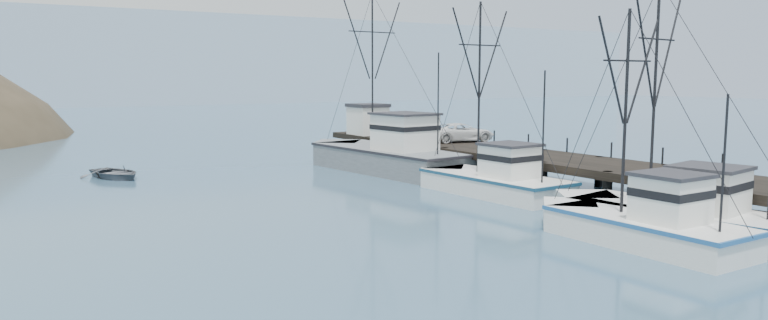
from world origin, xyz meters
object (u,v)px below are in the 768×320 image
Objects in this scene: pickup_truck at (461,132)px; work_vessel at (385,155)px; trawler_near at (671,215)px; motorboat at (115,178)px; trawler_far at (490,181)px; pier at (518,156)px; trawler_mid at (639,225)px; pier_shed at (368,119)px.

work_vessel is at bearing 95.45° from pickup_truck.
motorboat is at bearing 120.33° from trawler_near.
trawler_far reaches higher than motorboat.
pickup_truck is at bearing -6.05° from work_vessel.
trawler_mid is at bearing -116.75° from pier.
trawler_mid is 0.62× the size of work_vessel.
pickup_truck is 26.56m from motorboat.
work_vessel is 5.30× the size of pier_shed.
motorboat is (-23.79, 16.12, -1.69)m from pier.
work_vessel is 7.00m from pickup_truck.
pier is 18.51m from trawler_mid.
pier_shed is at bearing 66.91° from work_vessel.
trawler_mid is (-8.32, -16.51, -0.87)m from pier.
motorboat is at bearing 145.88° from pier.
work_vessel is at bearing -113.09° from pier_shed.
pier_shed reaches higher than pickup_truck.
pier is 4.17× the size of trawler_mid.
trawler_near is at bearing -88.71° from trawler_far.
trawler_near is at bearing 11.86° from trawler_mid.
trawler_mid is at bearing -82.18° from motorboat.
trawler_far is at bearing 160.82° from pickup_truck.
pier_shed is (3.93, 9.22, 2.19)m from work_vessel.
motorboat is (-22.29, -1.88, -3.42)m from pier_shed.
work_vessel is at bearing 90.24° from trawler_far.
pickup_truck is (6.74, 11.37, 1.93)m from trawler_far.
trawler_near is (-5.10, -15.83, -0.87)m from pier.
trawler_near is 37.03m from motorboat.
work_vessel reaches higher than pier_shed.
work_vessel is 10.26m from pier_shed.
pier is at bearing 72.15° from trawler_near.
work_vessel is at bearing -39.34° from motorboat.
trawler_near is 3.29m from trawler_mid.
pier is 8.65× the size of motorboat.
trawler_mid reaches higher than pickup_truck.
pier_shed is (3.60, 33.83, 2.60)m from trawler_near.
trawler_near is at bearing 176.36° from pickup_truck.
pier_shed reaches higher than pier.
pier_shed is 0.63× the size of motorboat.
trawler_far is 13.36m from pickup_truck.
pickup_truck reaches higher than pier.
pickup_truck is (2.86, -9.94, -0.67)m from pier_shed.
trawler_near reaches higher than pier.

